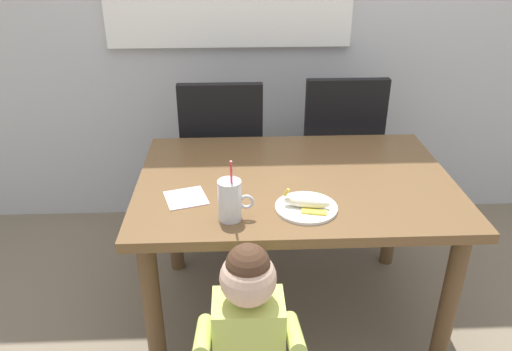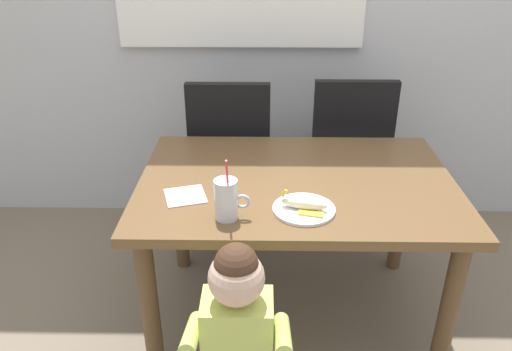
{
  "view_description": "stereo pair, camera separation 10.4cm",
  "coord_description": "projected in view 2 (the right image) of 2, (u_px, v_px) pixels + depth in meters",
  "views": [
    {
      "loc": [
        -0.24,
        -1.82,
        1.66
      ],
      "look_at": [
        -0.17,
        -0.09,
        0.77
      ],
      "focal_mm": 34.96,
      "sensor_mm": 36.0,
      "label": 1
    },
    {
      "loc": [
        -0.14,
        -1.82,
        1.66
      ],
      "look_at": [
        -0.17,
        -0.09,
        0.77
      ],
      "focal_mm": 34.96,
      "sensor_mm": 36.0,
      "label": 2
    }
  ],
  "objects": [
    {
      "name": "toddler_standing",
      "position": [
        238.0,
        329.0,
        1.55
      ],
      "size": [
        0.33,
        0.24,
        0.84
      ],
      "color": "#3F4760",
      "rests_on": "ground"
    },
    {
      "name": "dining_chair_left",
      "position": [
        231.0,
        152.0,
        2.7
      ],
      "size": [
        0.44,
        0.44,
        0.96
      ],
      "rotation": [
        0.0,
        0.0,
        3.14
      ],
      "color": "black",
      "rests_on": "ground"
    },
    {
      "name": "paper_napkin",
      "position": [
        185.0,
        196.0,
        1.92
      ],
      "size": [
        0.19,
        0.19,
        0.0
      ],
      "primitive_type": "cube",
      "rotation": [
        0.0,
        0.0,
        0.29
      ],
      "color": "silver",
      "rests_on": "dining_table"
    },
    {
      "name": "dining_table",
      "position": [
        296.0,
        200.0,
        2.09
      ],
      "size": [
        1.29,
        0.89,
        0.71
      ],
      "color": "brown",
      "rests_on": "ground"
    },
    {
      "name": "peeled_banana",
      "position": [
        305.0,
        204.0,
        1.8
      ],
      "size": [
        0.18,
        0.13,
        0.07
      ],
      "rotation": [
        0.0,
        0.0,
        -0.23
      ],
      "color": "#F4EAC6",
      "rests_on": "snack_plate"
    },
    {
      "name": "dining_chair_right",
      "position": [
        347.0,
        149.0,
        2.74
      ],
      "size": [
        0.44,
        0.44,
        0.96
      ],
      "rotation": [
        0.0,
        0.0,
        3.14
      ],
      "color": "black",
      "rests_on": "ground"
    },
    {
      "name": "ground_plane",
      "position": [
        291.0,
        312.0,
        2.37
      ],
      "size": [
        24.0,
        24.0,
        0.0
      ],
      "primitive_type": "plane",
      "color": "#7A6B56"
    },
    {
      "name": "snack_plate",
      "position": [
        304.0,
        209.0,
        1.82
      ],
      "size": [
        0.23,
        0.23,
        0.01
      ],
      "primitive_type": "cylinder",
      "color": "white",
      "rests_on": "dining_table"
    },
    {
      "name": "milk_cup",
      "position": [
        227.0,
        201.0,
        1.75
      ],
      "size": [
        0.13,
        0.09,
        0.25
      ],
      "color": "silver",
      "rests_on": "dining_table"
    }
  ]
}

